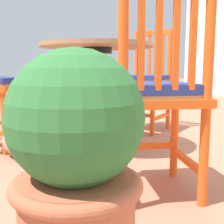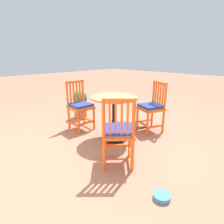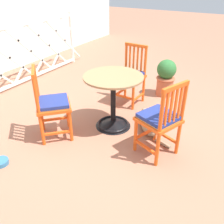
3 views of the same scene
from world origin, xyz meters
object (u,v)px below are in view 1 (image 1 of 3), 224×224
Objects in this scene: tabby_cat at (28,145)px; terracotta_planter at (77,173)px; cafe_table at (98,110)px; orange_chair_near_fence at (145,81)px; orange_chair_at_corner at (155,97)px; pet_water_bowl at (137,114)px.

tabby_cat is 0.95× the size of terracotta_planter.
cafe_table is 0.80m from orange_chair_near_fence.
orange_chair_near_fence is at bearing 137.50° from cafe_table.
cafe_table is at bearing -169.83° from orange_chair_at_corner.
orange_chair_at_corner is 5.36× the size of pet_water_bowl.
terracotta_planter reaches higher than tabby_cat.
tabby_cat is (0.15, -0.46, -0.19)m from cafe_table.
cafe_table is 1.34m from terracotta_planter.
orange_chair_at_corner is at bearing -14.53° from pet_water_bowl.
terracotta_planter is at bearing -35.33° from orange_chair_at_corner.
tabby_cat is (0.73, -0.99, -0.35)m from orange_chair_near_fence.
orange_chair_at_corner is at bearing 10.17° from cafe_table.
orange_chair_near_fence is (-1.34, 0.39, 0.00)m from orange_chair_at_corner.
cafe_table is at bearing -42.50° from orange_chair_near_fence.
terracotta_planter is at bearing -11.04° from cafe_table.
orange_chair_near_fence reaches higher than tabby_cat.
orange_chair_at_corner is 0.92m from tabby_cat.
cafe_table is 0.79m from orange_chair_at_corner.
pet_water_bowl is at bearing 165.47° from orange_chair_at_corner.
pet_water_bowl is (-1.46, 1.13, -0.07)m from tabby_cat.
cafe_table is 4.47× the size of pet_water_bowl.
tabby_cat is at bearing -37.84° from pet_water_bowl.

